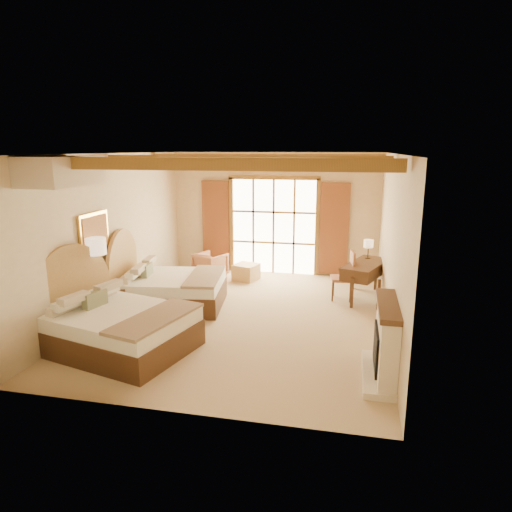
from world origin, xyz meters
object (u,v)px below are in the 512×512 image
(nightstand, at_px, (117,302))
(desk, at_px, (365,279))
(bed_near, at_px, (111,324))
(armchair, at_px, (210,265))
(bed_far, at_px, (164,286))

(nightstand, xyz_separation_m, desk, (4.88, 2.19, 0.14))
(bed_near, xyz_separation_m, armchair, (0.29, 4.54, -0.12))
(bed_far, relative_size, armchair, 3.35)
(nightstand, relative_size, armchair, 0.84)
(armchair, bearing_deg, bed_near, 110.40)
(bed_near, xyz_separation_m, nightstand, (-0.68, 1.43, -0.15))
(bed_far, bearing_deg, armchair, 74.51)
(bed_far, distance_m, armchair, 2.32)
(nightstand, relative_size, desk, 0.36)
(bed_near, bearing_deg, armchair, 100.91)
(desk, bearing_deg, nightstand, -134.91)
(nightstand, distance_m, armchair, 3.26)
(armchair, bearing_deg, nightstand, 96.70)
(bed_far, relative_size, desk, 1.45)
(bed_far, height_order, desk, bed_far)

